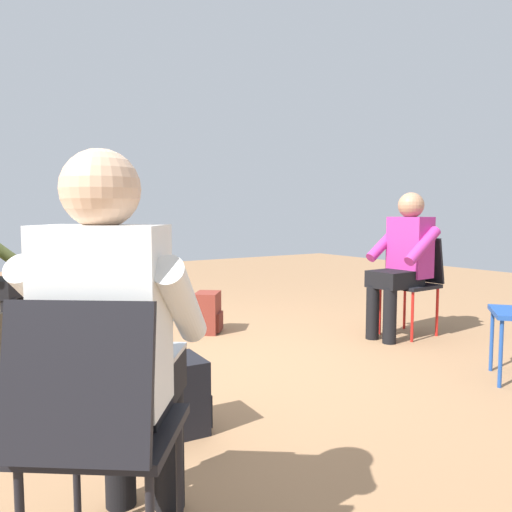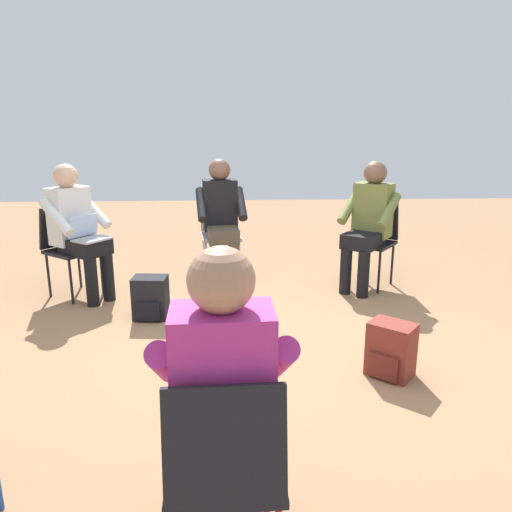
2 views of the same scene
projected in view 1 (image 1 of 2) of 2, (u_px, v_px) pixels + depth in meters
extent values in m
plane|color=#99704C|center=(217.00, 363.00, 3.53)|extent=(14.00, 14.00, 0.00)
cylinder|color=black|center=(6.00, 323.00, 3.88)|extent=(0.02, 0.02, 0.42)
cube|color=black|center=(409.00, 286.00, 4.32)|extent=(0.41, 0.41, 0.03)
cylinder|color=red|center=(412.00, 317.00, 4.10)|extent=(0.02, 0.02, 0.42)
cylinder|color=red|center=(380.00, 310.00, 4.38)|extent=(0.02, 0.02, 0.42)
cylinder|color=red|center=(437.00, 312.00, 4.30)|extent=(0.02, 0.02, 0.42)
cylinder|color=red|center=(405.00, 306.00, 4.58)|extent=(0.02, 0.02, 0.42)
cube|color=black|center=(423.00, 260.00, 4.41)|extent=(0.11, 0.38, 0.40)
cube|color=black|center=(107.00, 433.00, 1.43)|extent=(0.56, 0.56, 0.03)
cylinder|color=black|center=(77.00, 475.00, 1.62)|extent=(0.02, 0.02, 0.42)
cylinder|color=black|center=(180.00, 479.00, 1.60)|extent=(0.02, 0.02, 0.42)
cube|color=black|center=(77.00, 382.00, 1.22)|extent=(0.36, 0.30, 0.40)
cylinder|color=#1E4799|center=(501.00, 354.00, 3.03)|extent=(0.02, 0.02, 0.42)
cylinder|color=#1E4799|center=(492.00, 340.00, 3.35)|extent=(0.02, 0.02, 0.42)
cylinder|color=black|center=(120.00, 445.00, 1.80)|extent=(0.11, 0.11, 0.45)
cylinder|color=black|center=(169.00, 447.00, 1.79)|extent=(0.11, 0.11, 0.45)
cube|color=black|center=(128.00, 385.00, 1.61)|extent=(0.49, 0.52, 0.14)
cube|color=silver|center=(104.00, 318.00, 1.40)|extent=(0.40, 0.38, 0.52)
sphere|color=#DBAD89|center=(101.00, 189.00, 1.37)|extent=(0.22, 0.22, 0.22)
cylinder|color=silver|center=(51.00, 302.00, 1.51)|extent=(0.31, 0.37, 0.31)
cylinder|color=silver|center=(182.00, 303.00, 1.48)|extent=(0.31, 0.37, 0.31)
cube|color=#9EA0A5|center=(137.00, 352.00, 1.71)|extent=(0.37, 0.36, 0.02)
cube|color=#B2D1F2|center=(126.00, 328.00, 1.59)|extent=(0.27, 0.22, 0.20)
cylinder|color=black|center=(23.00, 324.00, 3.79)|extent=(0.11, 0.11, 0.45)
cylinder|color=black|center=(9.00, 329.00, 3.61)|extent=(0.11, 0.11, 0.45)
cylinder|color=black|center=(390.00, 316.00, 4.06)|extent=(0.11, 0.11, 0.45)
cylinder|color=black|center=(373.00, 313.00, 4.20)|extent=(0.11, 0.11, 0.45)
cube|color=black|center=(395.00, 279.00, 4.20)|extent=(0.43, 0.32, 0.14)
cube|color=#B22D84|center=(410.00, 247.00, 4.29)|extent=(0.23, 0.35, 0.52)
sphere|color=#A87A5B|center=(411.00, 205.00, 4.26)|extent=(0.22, 0.22, 0.22)
cylinder|color=#B22D84|center=(423.00, 246.00, 4.07)|extent=(0.40, 0.10, 0.31)
cylinder|color=#B22D84|center=(384.00, 243.00, 4.39)|extent=(0.40, 0.10, 0.31)
cube|color=black|center=(181.00, 394.00, 2.44)|extent=(0.22, 0.30, 0.36)
cube|color=black|center=(181.00, 410.00, 2.44)|extent=(0.27, 0.22, 0.16)
cube|color=maroon|center=(207.00, 312.00, 4.44)|extent=(0.33, 0.34, 0.36)
cube|color=maroon|center=(207.00, 321.00, 4.45)|extent=(0.32, 0.31, 0.16)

